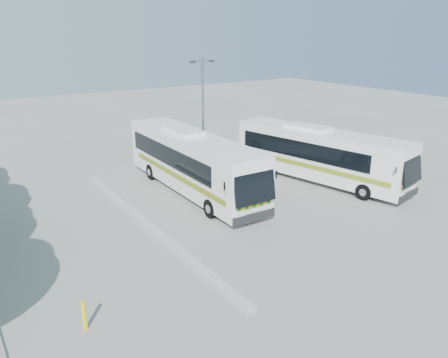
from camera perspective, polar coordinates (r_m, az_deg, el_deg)
ground at (r=20.29m, az=-1.52°, el=-6.68°), size 100.00×100.00×0.00m
kerb_divider at (r=20.90m, az=-9.86°, el=-5.95°), size 0.40×16.00×0.15m
coach_main at (r=24.53m, az=-4.16°, el=2.32°), size 2.63×11.84×3.28m
coach_adjacent at (r=26.94m, az=12.39°, el=3.24°), size 4.50×11.47×3.12m
lamppost at (r=28.05m, az=-2.76°, el=8.97°), size 1.75×0.25×7.17m
bollard at (r=14.56m, az=-17.77°, el=-16.61°), size 0.15×0.15×0.99m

